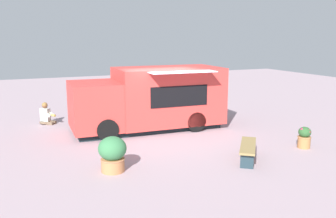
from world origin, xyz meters
name	(u,v)px	position (x,y,z in m)	size (l,w,h in m)	color
ground_plane	(168,136)	(0.00, 0.00, 0.00)	(40.00, 40.00, 0.00)	#A8919A
food_truck	(151,100)	(1.16, 0.20, 1.08)	(2.91, 5.52, 2.24)	#D93D38
person_customer	(46,116)	(3.46, 3.69, 0.33)	(0.70, 0.73, 0.86)	brown
planter_flowering_near	(113,153)	(-2.52, 2.61, 0.48)	(0.71, 0.71, 0.91)	#BD7749
planter_flowering_far	(304,137)	(-2.90, -3.29, 0.33)	(0.41, 0.41, 0.66)	#AB7340
plaza_bench	(248,148)	(-3.17, -1.03, 0.34)	(1.52, 1.29, 0.45)	olive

